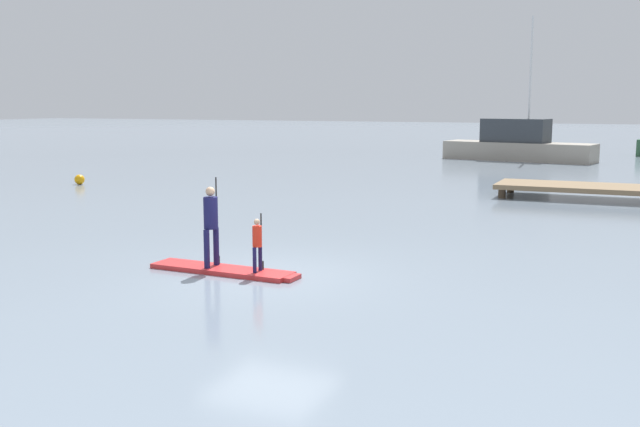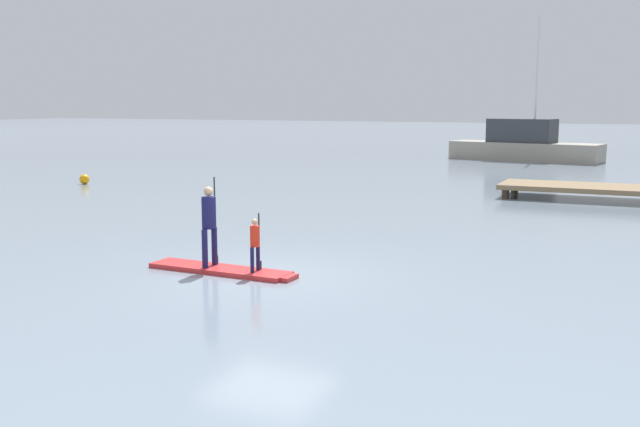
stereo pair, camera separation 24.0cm
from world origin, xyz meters
name	(u,v)px [view 2 (the right image)]	position (x,y,z in m)	size (l,w,h in m)	color
ground_plane	(268,275)	(0.00, 0.00, 0.00)	(240.00, 240.00, 0.00)	gray
paddleboard_near	(223,270)	(-1.01, -0.17, 0.05)	(3.40, 0.80, 0.10)	red
paddler_adult	(209,221)	(-1.32, -0.16, 1.08)	(0.31, 0.53, 1.89)	#19194C
paddler_child_solo	(255,242)	(-0.20, -0.18, 0.72)	(0.20, 0.39, 1.20)	#19194C
fishing_boat_white_large	(524,145)	(-0.22, 33.52, 0.98)	(9.46, 3.99, 8.74)	#9E9384
mooring_buoy_near	(84,179)	(-15.65, 11.81, 0.22)	(0.44, 0.44, 0.44)	orange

